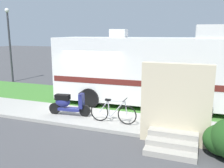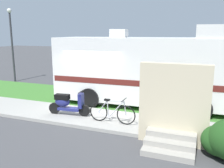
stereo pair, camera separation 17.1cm
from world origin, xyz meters
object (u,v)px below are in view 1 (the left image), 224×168
(bottle_green, at_px, (169,122))
(street_lamp_post, at_px, (9,39))
(bicycle, at_px, (113,112))
(scooter, at_px, (68,104))
(motorhome_rv, at_px, (146,69))
(pickup_truck_near, at_px, (174,70))
(bottle_spare, at_px, (158,127))

(bottle_green, distance_m, street_lamp_post, 12.17)
(bicycle, bearing_deg, scooter, 174.52)
(motorhome_rv, height_order, bottle_green, motorhome_rv)
(bottle_green, xyz_separation_m, street_lamp_post, (-10.91, 4.73, 2.61))
(bicycle, height_order, pickup_truck_near, pickup_truck_near)
(scooter, relative_size, pickup_truck_near, 0.31)
(motorhome_rv, relative_size, pickup_truck_near, 1.45)
(pickup_truck_near, bearing_deg, scooter, -112.50)
(bottle_spare, bearing_deg, street_lamp_post, 153.57)
(street_lamp_post, bearing_deg, scooter, -34.97)
(bottle_green, bearing_deg, pickup_truck_near, 95.36)
(scooter, distance_m, bottle_spare, 3.56)
(scooter, bearing_deg, bottle_green, 3.36)
(scooter, relative_size, bicycle, 0.99)
(pickup_truck_near, bearing_deg, motorhome_rv, -97.84)
(bicycle, distance_m, street_lamp_post, 10.63)
(pickup_truck_near, relative_size, bottle_spare, 22.23)
(pickup_truck_near, xyz_separation_m, street_lamp_post, (-10.22, -2.60, 1.87))
(scooter, height_order, bottle_spare, scooter)
(scooter, xyz_separation_m, street_lamp_post, (-7.09, 4.96, 2.27))
(scooter, distance_m, bicycle, 1.92)
(bottle_green, xyz_separation_m, bottle_spare, (-0.29, -0.54, -0.01))
(scooter, height_order, bottle_green, scooter)
(motorhome_rv, xyz_separation_m, bottle_spare, (1.07, -2.95, -1.45))
(scooter, height_order, pickup_truck_near, pickup_truck_near)
(motorhome_rv, distance_m, street_lamp_post, 9.89)
(motorhome_rv, bearing_deg, scooter, -132.99)
(pickup_truck_near, bearing_deg, bottle_green, -84.64)
(motorhome_rv, relative_size, scooter, 4.67)
(pickup_truck_near, distance_m, bottle_green, 7.41)
(bottle_green, relative_size, street_lamp_post, 0.06)
(motorhome_rv, distance_m, bottle_spare, 3.46)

